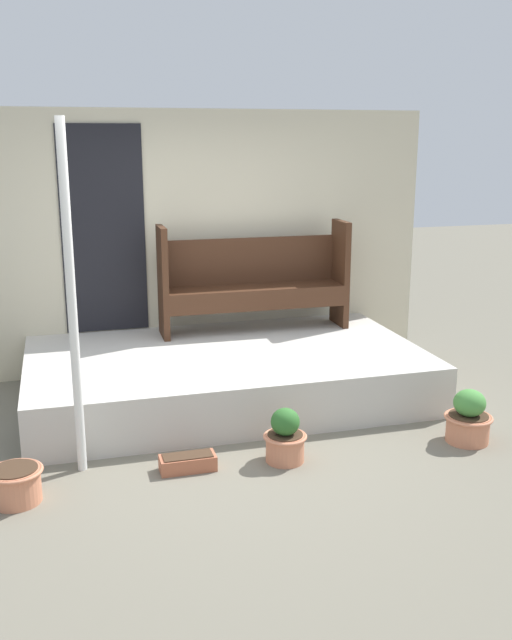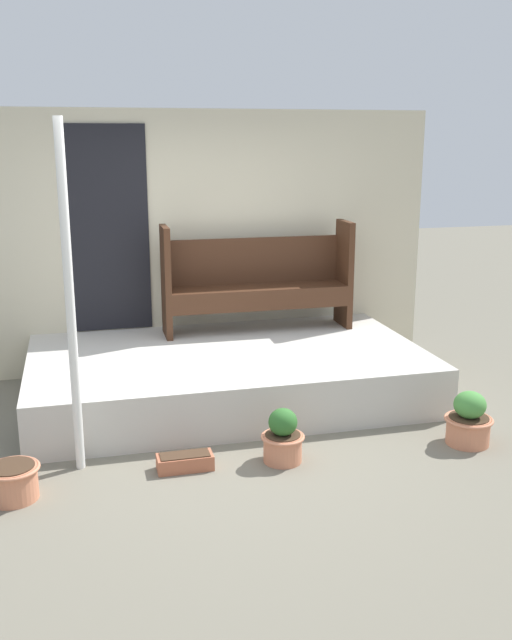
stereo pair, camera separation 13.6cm
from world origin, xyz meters
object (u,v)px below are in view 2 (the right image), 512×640
(bench, at_px, (257,277))
(planter_box_rect, at_px, (185,462))
(support_post, at_px, (70,302))
(flower_pot_left, at_px, (13,481))
(flower_pot_middle, at_px, (283,439))
(flower_pot_right, at_px, (469,421))

(bench, xyz_separation_m, planter_box_rect, (-1.06, -2.04, -0.92))
(planter_box_rect, bearing_deg, support_post, 163.07)
(flower_pot_left, bearing_deg, planter_box_rect, 7.24)
(flower_pot_middle, distance_m, planter_box_rect, 0.73)
(support_post, bearing_deg, flower_pot_middle, -10.45)
(flower_pot_left, xyz_separation_m, flower_pot_middle, (1.89, 0.10, 0.05))
(bench, distance_m, flower_pot_right, 2.56)
(support_post, relative_size, flower_pot_right, 5.74)
(flower_pot_middle, relative_size, planter_box_rect, 1.02)
(support_post, height_order, planter_box_rect, support_post)
(flower_pot_middle, bearing_deg, flower_pot_left, -176.87)
(flower_pot_right, bearing_deg, flower_pot_left, -179.22)
(support_post, distance_m, flower_pot_middle, 1.81)
(planter_box_rect, bearing_deg, bench, 62.54)
(bench, relative_size, planter_box_rect, 4.65)
(flower_pot_middle, xyz_separation_m, flower_pot_right, (1.49, -0.06, 0.01))
(bench, bearing_deg, flower_pot_left, -134.79)
(flower_pot_middle, xyz_separation_m, planter_box_rect, (-0.72, 0.05, -0.12))
(flower_pot_right, distance_m, planter_box_rect, 2.22)
(flower_pot_right, xyz_separation_m, planter_box_rect, (-2.21, 0.10, -0.13))
(flower_pot_left, distance_m, planter_box_rect, 1.18)
(flower_pot_right, bearing_deg, bench, 118.35)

